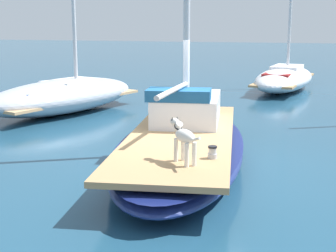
{
  "coord_description": "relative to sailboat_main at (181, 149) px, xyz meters",
  "views": [
    {
      "loc": [
        2.44,
        -9.58,
        2.89
      ],
      "look_at": [
        0.0,
        -1.0,
        1.01
      ],
      "focal_mm": 53.29,
      "sensor_mm": 36.0,
      "label": 1
    }
  ],
  "objects": [
    {
      "name": "ground_plane",
      "position": [
        0.0,
        0.0,
        -0.34
      ],
      "size": [
        120.0,
        120.0,
        0.0
      ],
      "primitive_type": "plane",
      "color": "navy"
    },
    {
      "name": "dog_white",
      "position": [
        0.57,
        -2.09,
        0.75
      ],
      "size": [
        0.69,
        0.75,
        0.7
      ],
      "color": "silver",
      "rests_on": "sailboat_main"
    },
    {
      "name": "deck_winch",
      "position": [
        0.97,
        -1.7,
        0.42
      ],
      "size": [
        0.16,
        0.16,
        0.21
      ],
      "color": "#B7B7BC",
      "rests_on": "sailboat_main"
    },
    {
      "name": "sailboat_main",
      "position": [
        0.0,
        0.0,
        0.0
      ],
      "size": [
        3.5,
        7.52,
        0.66
      ],
      "color": "navy",
      "rests_on": "ground"
    },
    {
      "name": "cabin_house",
      "position": [
        -0.17,
        1.11,
        0.67
      ],
      "size": [
        1.69,
        2.4,
        0.84
      ],
      "color": "silver",
      "rests_on": "sailboat_main"
    },
    {
      "name": "moored_boat_far_astern",
      "position": [
        1.42,
        12.09,
        0.2
      ],
      "size": [
        2.93,
        6.49,
        8.25
      ],
      "color": "white",
      "rests_on": "ground"
    },
    {
      "name": "moored_boat_port_side",
      "position": [
        -5.13,
        4.74,
        0.23
      ],
      "size": [
        4.11,
        6.45,
        6.37
      ],
      "color": "#B2B7C1",
      "rests_on": "ground"
    }
  ]
}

